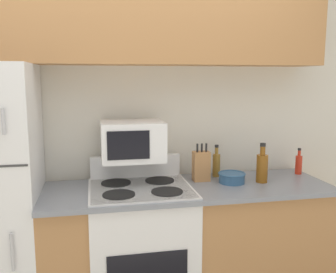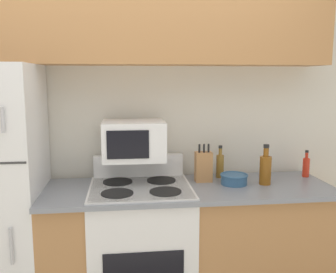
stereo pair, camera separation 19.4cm
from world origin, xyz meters
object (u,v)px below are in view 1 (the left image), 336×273
stove (141,251)px  bowl (232,177)px  bottle_hot_sauce (299,164)px  knife_block (201,166)px  bottle_vinegar (216,164)px  microwave (132,141)px  bottle_whiskey (262,167)px

stove → bowl: stove is taller
bottle_hot_sauce → knife_block: bearing=-177.6°
bowl → bottle_vinegar: (-0.05, 0.19, 0.06)m
knife_block → bowl: bearing=-26.4°
knife_block → bottle_hot_sauce: bearing=2.4°
stove → microwave: (-0.04, 0.12, 0.75)m
bowl → bottle_vinegar: 0.20m
stove → bottle_whiskey: 1.02m
microwave → bottle_vinegar: bearing=7.6°
knife_block → bottle_whiskey: 0.43m
knife_block → bottle_vinegar: size_ratio=1.13×
microwave → bottle_vinegar: 0.67m
microwave → bowl: bearing=-8.5°
bottle_whiskey → knife_block: bearing=163.2°
knife_block → bowl: size_ratio=1.41×
knife_block → bottle_vinegar: (0.14, 0.09, -0.01)m
stove → bottle_whiskey: (0.86, -0.01, 0.55)m
microwave → bowl: microwave is taller
knife_block → bowl: (0.20, -0.10, -0.07)m
stove → microwave: 0.76m
bowl → bottle_hot_sauce: bottle_hot_sauce is taller
knife_block → bottle_hot_sauce: 0.79m
microwave → bottle_hot_sauce: size_ratio=2.11×
bottle_whiskey → bottle_hot_sauce: bearing=22.5°
stove → bowl: bearing=1.6°
stove → bottle_vinegar: bearing=19.0°
knife_block → bottle_whiskey: size_ratio=0.97×
stove → bottle_whiskey: size_ratio=3.89×
bottle_vinegar → bottle_whiskey: bearing=-38.9°
microwave → bottle_vinegar: microwave is taller
bottle_whiskey → bottle_hot_sauce: 0.41m
knife_block → bottle_vinegar: 0.17m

